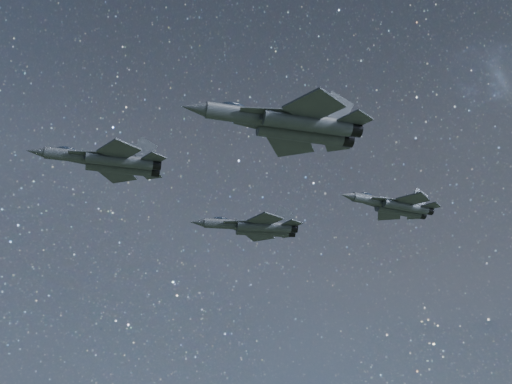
{
  "coord_description": "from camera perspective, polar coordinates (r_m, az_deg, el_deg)",
  "views": [
    {
      "loc": [
        -0.47,
        -74.31,
        114.78
      ],
      "look_at": [
        4.42,
        -0.04,
        149.85
      ],
      "focal_mm": 42.0,
      "sensor_mm": 36.0,
      "label": 1
    }
  ],
  "objects": [
    {
      "name": "jet_slot",
      "position": [
        90.2,
        13.07,
        -1.28
      ],
      "size": [
        15.63,
        10.46,
        3.95
      ],
      "rotation": [
        0.0,
        0.0,
        0.33
      ],
      "color": "#31363D"
    },
    {
      "name": "jet_left",
      "position": [
        100.48,
        -0.14,
        -3.33
      ],
      "size": [
        18.78,
        13.23,
        4.75
      ],
      "rotation": [
        0.0,
        0.0,
        0.07
      ],
      "color": "#31363D"
    },
    {
      "name": "jet_right",
      "position": [
        64.35,
        3.22,
        6.52
      ],
      "size": [
        20.37,
        14.03,
        5.11
      ],
      "rotation": [
        0.0,
        0.0,
        0.19
      ],
      "color": "#31363D"
    },
    {
      "name": "jet_lead",
      "position": [
        82.46,
        -13.85,
        2.87
      ],
      "size": [
        18.41,
        12.72,
        4.62
      ],
      "rotation": [
        0.0,
        0.0,
        0.17
      ],
      "color": "#31363D"
    }
  ]
}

